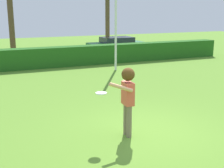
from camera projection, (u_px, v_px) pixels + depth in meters
The scene contains 6 objects.
ground_plane at pixel (145, 132), 8.12m from camera, with size 60.00×60.00×0.00m, color #5E8F2D.
person at pixel (127, 93), 7.62m from camera, with size 0.77×0.56×1.79m.
frisbee at pixel (101, 93), 7.29m from camera, with size 0.28×0.28×0.02m.
lamppost at pixel (116, 9), 15.67m from camera, with size 0.24×0.24×5.81m.
hedge_row at pixel (55, 57), 17.30m from camera, with size 22.20×0.90×1.12m, color #225B19.
parked_car_green at pixel (117, 45), 22.19m from camera, with size 4.21×1.82×1.25m.
Camera 1 is at (-3.84, -6.60, 3.17)m, focal length 48.81 mm.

